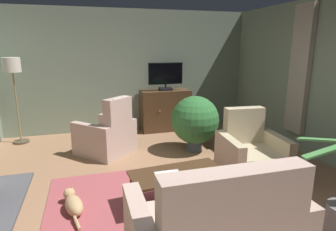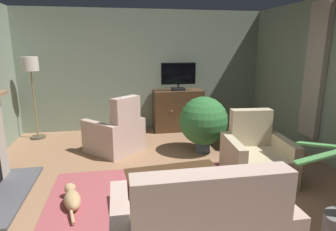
{
  "view_description": "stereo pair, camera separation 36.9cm",
  "coord_description": "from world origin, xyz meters",
  "px_view_note": "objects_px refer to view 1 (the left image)",
  "views": [
    {
      "loc": [
        -1.0,
        -3.05,
        1.92
      ],
      "look_at": [
        0.0,
        0.39,
        1.03
      ],
      "focal_mm": 30.46,
      "sensor_mm": 36.0,
      "label": 1
    },
    {
      "loc": [
        -0.64,
        -3.14,
        1.92
      ],
      "look_at": [
        0.0,
        0.39,
        1.03
      ],
      "focal_mm": 30.46,
      "sensor_mm": 36.0,
      "label": 2
    }
  ],
  "objects_px": {
    "coffee_table": "(178,176)",
    "floor_lamp": "(13,75)",
    "folded_newspaper": "(168,175)",
    "potted_plant_tall_palm_by_window": "(195,120)",
    "television": "(166,76)",
    "armchair_near_window": "(107,136)",
    "tv_cabinet": "(165,111)",
    "armchair_in_far_corner": "(251,154)",
    "cat": "(73,204)",
    "tv_remote": "(179,175)"
  },
  "relations": [
    {
      "from": "armchair_in_far_corner",
      "to": "potted_plant_tall_palm_by_window",
      "type": "relative_size",
      "value": 0.95
    },
    {
      "from": "tv_cabinet",
      "to": "cat",
      "type": "xyz_separation_m",
      "value": [
        -1.96,
        -2.99,
        -0.34
      ]
    },
    {
      "from": "tv_cabinet",
      "to": "coffee_table",
      "type": "height_order",
      "value": "tv_cabinet"
    },
    {
      "from": "tv_remote",
      "to": "potted_plant_tall_palm_by_window",
      "type": "xyz_separation_m",
      "value": [
        0.89,
        1.78,
        0.15
      ]
    },
    {
      "from": "potted_plant_tall_palm_by_window",
      "to": "floor_lamp",
      "type": "distance_m",
      "value": 3.58
    },
    {
      "from": "television",
      "to": "cat",
      "type": "distance_m",
      "value": 3.71
    },
    {
      "from": "coffee_table",
      "to": "tv_remote",
      "type": "bearing_deg",
      "value": -99.95
    },
    {
      "from": "television",
      "to": "armchair_in_far_corner",
      "type": "height_order",
      "value": "television"
    },
    {
      "from": "television",
      "to": "armchair_near_window",
      "type": "height_order",
      "value": "television"
    },
    {
      "from": "television",
      "to": "armchair_near_window",
      "type": "relative_size",
      "value": 0.66
    },
    {
      "from": "armchair_near_window",
      "to": "tv_cabinet",
      "type": "bearing_deg",
      "value": 39.86
    },
    {
      "from": "coffee_table",
      "to": "floor_lamp",
      "type": "xyz_separation_m",
      "value": [
        -2.33,
        3.07,
        0.98
      ]
    },
    {
      "from": "armchair_in_far_corner",
      "to": "potted_plant_tall_palm_by_window",
      "type": "distance_m",
      "value": 1.28
    },
    {
      "from": "folded_newspaper",
      "to": "cat",
      "type": "height_order",
      "value": "folded_newspaper"
    },
    {
      "from": "cat",
      "to": "potted_plant_tall_palm_by_window",
      "type": "bearing_deg",
      "value": 35.16
    },
    {
      "from": "coffee_table",
      "to": "television",
      "type": "bearing_deg",
      "value": 76.94
    },
    {
      "from": "tv_remote",
      "to": "television",
      "type": "bearing_deg",
      "value": 16.36
    },
    {
      "from": "folded_newspaper",
      "to": "potted_plant_tall_palm_by_window",
      "type": "distance_m",
      "value": 1.99
    },
    {
      "from": "television",
      "to": "cat",
      "type": "height_order",
      "value": "television"
    },
    {
      "from": "tv_cabinet",
      "to": "armchair_near_window",
      "type": "xyz_separation_m",
      "value": [
        -1.42,
        -1.18,
        -0.11
      ]
    },
    {
      "from": "folded_newspaper",
      "to": "potted_plant_tall_palm_by_window",
      "type": "relative_size",
      "value": 0.29
    },
    {
      "from": "coffee_table",
      "to": "armchair_in_far_corner",
      "type": "bearing_deg",
      "value": 21.01
    },
    {
      "from": "armchair_in_far_corner",
      "to": "floor_lamp",
      "type": "distance_m",
      "value": 4.58
    },
    {
      "from": "folded_newspaper",
      "to": "floor_lamp",
      "type": "bearing_deg",
      "value": 126.24
    },
    {
      "from": "tv_cabinet",
      "to": "television",
      "type": "distance_m",
      "value": 0.82
    },
    {
      "from": "tv_cabinet",
      "to": "tv_remote",
      "type": "relative_size",
      "value": 6.55
    },
    {
      "from": "potted_plant_tall_palm_by_window",
      "to": "cat",
      "type": "height_order",
      "value": "potted_plant_tall_palm_by_window"
    },
    {
      "from": "television",
      "to": "armchair_in_far_corner",
      "type": "xyz_separation_m",
      "value": [
        0.6,
        -2.61,
        -0.95
      ]
    },
    {
      "from": "folded_newspaper",
      "to": "cat",
      "type": "relative_size",
      "value": 0.41
    },
    {
      "from": "television",
      "to": "armchair_near_window",
      "type": "bearing_deg",
      "value": -141.43
    },
    {
      "from": "coffee_table",
      "to": "potted_plant_tall_palm_by_window",
      "type": "relative_size",
      "value": 1.16
    },
    {
      "from": "cat",
      "to": "floor_lamp",
      "type": "relative_size",
      "value": 0.43
    },
    {
      "from": "potted_plant_tall_palm_by_window",
      "to": "cat",
      "type": "xyz_separation_m",
      "value": [
        -2.11,
        -1.49,
        -0.48
      ]
    },
    {
      "from": "television",
      "to": "cat",
      "type": "xyz_separation_m",
      "value": [
        -1.96,
        -2.93,
        -1.16
      ]
    },
    {
      "from": "television",
      "to": "cat",
      "type": "bearing_deg",
      "value": -123.76
    },
    {
      "from": "cat",
      "to": "armchair_near_window",
      "type": "bearing_deg",
      "value": 73.2
    },
    {
      "from": "armchair_near_window",
      "to": "potted_plant_tall_palm_by_window",
      "type": "distance_m",
      "value": 1.62
    },
    {
      "from": "cat",
      "to": "floor_lamp",
      "type": "xyz_separation_m",
      "value": [
        -1.09,
        2.88,
        1.26
      ]
    },
    {
      "from": "television",
      "to": "coffee_table",
      "type": "xyz_separation_m",
      "value": [
        -0.72,
        -3.12,
        -0.88
      ]
    },
    {
      "from": "tv_cabinet",
      "to": "potted_plant_tall_palm_by_window",
      "type": "height_order",
      "value": "potted_plant_tall_palm_by_window"
    },
    {
      "from": "armchair_in_far_corner",
      "to": "television",
      "type": "bearing_deg",
      "value": 102.99
    },
    {
      "from": "coffee_table",
      "to": "potted_plant_tall_palm_by_window",
      "type": "bearing_deg",
      "value": 62.4
    },
    {
      "from": "armchair_near_window",
      "to": "floor_lamp",
      "type": "xyz_separation_m",
      "value": [
        -1.64,
        1.08,
        1.03
      ]
    },
    {
      "from": "tv_remote",
      "to": "cat",
      "type": "bearing_deg",
      "value": 105.9
    },
    {
      "from": "tv_cabinet",
      "to": "coffee_table",
      "type": "distance_m",
      "value": 3.26
    },
    {
      "from": "potted_plant_tall_palm_by_window",
      "to": "tv_cabinet",
      "type": "bearing_deg",
      "value": 95.73
    },
    {
      "from": "armchair_in_far_corner",
      "to": "folded_newspaper",
      "type": "bearing_deg",
      "value": -159.43
    },
    {
      "from": "coffee_table",
      "to": "armchair_in_far_corner",
      "type": "distance_m",
      "value": 1.42
    },
    {
      "from": "television",
      "to": "potted_plant_tall_palm_by_window",
      "type": "height_order",
      "value": "television"
    },
    {
      "from": "tv_cabinet",
      "to": "potted_plant_tall_palm_by_window",
      "type": "relative_size",
      "value": 1.08
    }
  ]
}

